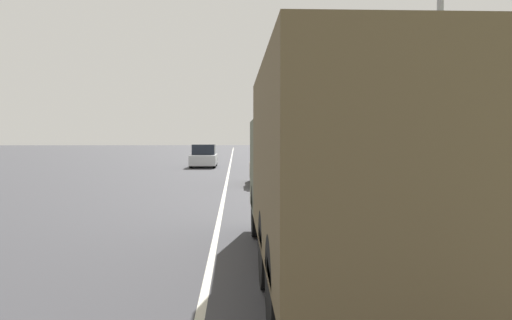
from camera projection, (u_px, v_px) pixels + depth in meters
ground_plane at (230, 166)px, 36.13m from camera, size 180.00×180.00×0.00m
lane_centre_stripe at (230, 166)px, 36.13m from camera, size 0.12×120.00×0.00m
sidewalk_right at (292, 165)px, 36.31m from camera, size 1.80×120.00×0.12m
grass_strip_right at (351, 165)px, 36.49m from camera, size 7.00×120.00×0.02m
military_truck at (340, 165)px, 7.52m from camera, size 2.48×7.89×3.05m
car_nearest_ahead at (271, 168)px, 22.06m from camera, size 1.76×3.90×1.64m
car_second_ahead at (204, 157)px, 34.65m from camera, size 1.75×4.04×1.57m
lamp_post at (430, 27)px, 10.54m from camera, size 1.69×0.24×7.25m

